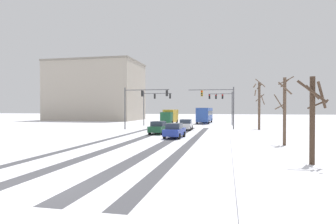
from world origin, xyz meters
TOP-DOWN VIEW (x-y plane):
  - ground_plane at (0.00, 0.00)m, footprint 300.00×300.00m
  - wheel_track_left_lane at (3.94, 17.61)m, footprint 0.85×38.74m
  - wheel_track_right_lane at (-4.93, 17.61)m, footprint 0.78×38.74m
  - wheel_track_center at (-1.89, 17.61)m, footprint 1.03×38.74m
  - wheel_track_oncoming at (1.61, 17.61)m, footprint 1.08×38.74m
  - sidewalk_kerb_right at (9.66, 15.85)m, footprint 4.00×38.74m
  - traffic_signal_near_left at (-5.77, 31.23)m, footprint 7.14×0.38m
  - traffic_signal_near_right at (6.34, 33.12)m, footprint 6.87×0.57m
  - traffic_signal_far_right at (6.44, 45.20)m, footprint 4.66×0.38m
  - traffic_signal_far_left at (-6.41, 41.34)m, footprint 5.43×0.63m
  - car_white_lead at (1.28, 31.43)m, footprint 1.92×4.14m
  - car_dark_green_second at (-1.21, 24.58)m, footprint 1.94×4.15m
  - car_blue_third at (1.66, 20.28)m, footprint 1.99×4.18m
  - bus_oncoming at (2.47, 52.12)m, footprint 2.93×11.07m
  - box_truck_delivery at (-4.32, 46.68)m, footprint 2.45×7.45m
  - bare_tree_sidewalk_near at (12.17, 7.66)m, footprint 1.87×1.89m
  - bare_tree_sidewalk_mid at (12.23, 16.20)m, footprint 1.77×1.78m
  - bare_tree_sidewalk_far at (12.09, 34.67)m, footprint 1.80×1.77m
  - office_building_far_left_block at (-28.96, 63.00)m, footprint 24.56×16.12m

SIDE VIEW (x-z plane):
  - ground_plane at x=0.00m, z-range 0.00..0.00m
  - wheel_track_left_lane at x=3.94m, z-range 0.00..0.01m
  - wheel_track_right_lane at x=-4.93m, z-range 0.00..0.01m
  - wheel_track_center at x=-1.89m, z-range 0.00..0.01m
  - wheel_track_oncoming at x=1.61m, z-range 0.00..0.01m
  - sidewalk_kerb_right at x=9.66m, z-range 0.00..0.12m
  - car_white_lead at x=1.28m, z-range 0.01..1.63m
  - car_dark_green_second at x=-1.21m, z-range 0.01..1.63m
  - car_blue_third at x=1.66m, z-range 0.01..1.63m
  - box_truck_delivery at x=-4.32m, z-range 0.12..3.14m
  - bus_oncoming at x=2.47m, z-range 0.30..3.68m
  - bare_tree_sidewalk_near at x=12.17m, z-range 0.28..5.37m
  - bare_tree_sidewalk_mid at x=12.23m, z-range 0.16..6.26m
  - bare_tree_sidewalk_far at x=12.09m, z-range 0.13..7.88m
  - traffic_signal_near_right at x=6.34m, z-range 1.23..7.73m
  - traffic_signal_far_left at x=-6.41m, z-range 1.37..7.87m
  - traffic_signal_near_left at x=-5.77m, z-range 1.44..7.94m
  - traffic_signal_far_right at x=6.44m, z-range 1.49..7.99m
  - office_building_far_left_block at x=-28.96m, z-range 0.01..16.29m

